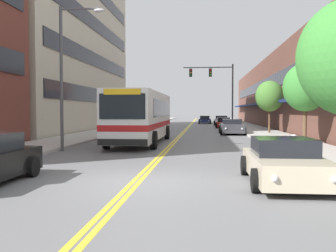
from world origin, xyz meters
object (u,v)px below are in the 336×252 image
at_px(car_charcoal_parked_left_near, 141,125).
at_px(car_champagne_parked_right_foreground, 284,162).
at_px(car_red_parked_right_far, 224,123).
at_px(fire_hydrant, 294,144).
at_px(street_tree_right_mid, 305,87).
at_px(city_bus, 142,115).
at_px(car_dark_grey_parked_right_end, 232,127).
at_px(car_slate_blue_parked_left_mid, 151,122).
at_px(car_navy_moving_lead, 205,120).
at_px(street_tree_right_far, 270,96).
at_px(car_white_parked_right_mid, 221,121).
at_px(street_lamp_left_near, 68,65).
at_px(traffic_signal_mast, 217,83).

height_order(car_charcoal_parked_left_near, car_champagne_parked_right_foreground, car_champagne_parked_right_foreground).
xyz_separation_m(car_red_parked_right_far, fire_hydrant, (1.60, -28.82, 0.01)).
bearing_deg(street_tree_right_mid, car_champagne_parked_right_foreground, -107.21).
bearing_deg(car_charcoal_parked_left_near, car_champagne_parked_right_foreground, -71.80).
distance_m(city_bus, car_dark_grey_parked_right_end, 11.60).
bearing_deg(car_slate_blue_parked_left_mid, car_red_parked_right_far, 10.65).
height_order(car_navy_moving_lead, street_tree_right_far, street_tree_right_far).
bearing_deg(car_white_parked_right_mid, car_red_parked_right_far, -90.61).
xyz_separation_m(street_lamp_left_near, street_tree_right_mid, (12.80, 3.95, -0.99)).
bearing_deg(car_slate_blue_parked_left_mid, city_bus, -83.34).
height_order(car_champagne_parked_right_foreground, street_tree_right_mid, street_tree_right_mid).
bearing_deg(fire_hydrant, car_dark_grey_parked_right_end, 95.29).
height_order(car_dark_grey_parked_right_end, traffic_signal_mast, traffic_signal_mast).
xyz_separation_m(city_bus, traffic_signal_mast, (5.39, 19.28, 3.40)).
bearing_deg(car_dark_grey_parked_right_end, fire_hydrant, -84.71).
relative_size(car_champagne_parked_right_foreground, street_tree_right_mid, 0.93).
height_order(car_charcoal_parked_left_near, car_red_parked_right_far, car_red_parked_right_far).
xyz_separation_m(car_slate_blue_parked_left_mid, street_tree_right_mid, (12.22, -21.68, 2.77)).
xyz_separation_m(car_slate_blue_parked_left_mid, car_champagne_parked_right_foreground, (8.63, -33.27, -0.07)).
bearing_deg(fire_hydrant, car_red_parked_right_far, 93.17).
distance_m(car_slate_blue_parked_left_mid, traffic_signal_mast, 9.06).
bearing_deg(street_lamp_left_near, city_bus, 60.88).
bearing_deg(street_tree_right_mid, fire_hydrant, -109.06).
xyz_separation_m(city_bus, car_navy_moving_lead, (4.10, 36.71, -1.22)).
height_order(street_tree_right_far, fire_hydrant, street_tree_right_far).
bearing_deg(car_slate_blue_parked_left_mid, street_tree_right_far, -41.25).
height_order(car_slate_blue_parked_left_mid, fire_hydrant, car_slate_blue_parked_left_mid).
height_order(car_dark_grey_parked_right_end, car_navy_moving_lead, car_dark_grey_parked_right_end).
xyz_separation_m(car_charcoal_parked_left_near, traffic_signal_mast, (7.75, 6.02, 4.62)).
height_order(car_white_parked_right_mid, street_lamp_left_near, street_lamp_left_near).
height_order(car_red_parked_right_far, traffic_signal_mast, traffic_signal_mast).
distance_m(car_slate_blue_parked_left_mid, street_lamp_left_near, 25.91).
relative_size(car_slate_blue_parked_left_mid, street_tree_right_mid, 0.93).
distance_m(car_charcoal_parked_left_near, car_red_parked_right_far, 12.31).
xyz_separation_m(car_slate_blue_parked_left_mid, car_red_parked_right_far, (8.72, 1.64, -0.09)).
bearing_deg(street_tree_right_mid, car_dark_grey_parked_right_end, 107.36).
height_order(car_white_parked_right_mid, car_red_parked_right_far, car_white_parked_right_mid).
relative_size(street_tree_right_mid, fire_hydrant, 5.30).
relative_size(car_red_parked_right_far, street_tree_right_mid, 0.91).
bearing_deg(car_champagne_parked_right_foreground, street_tree_right_mid, 72.79).
xyz_separation_m(city_bus, car_dark_grey_parked_right_end, (6.43, 9.58, -1.17)).
relative_size(car_dark_grey_parked_right_end, fire_hydrant, 5.35).
bearing_deg(car_navy_moving_lead, fire_hydrant, -84.96).
height_order(car_white_parked_right_mid, car_navy_moving_lead, car_white_parked_right_mid).
bearing_deg(traffic_signal_mast, car_white_parked_right_mid, 84.37).
height_order(car_red_parked_right_far, street_lamp_left_near, street_lamp_left_near).
relative_size(car_charcoal_parked_left_near, car_navy_moving_lead, 1.05).
height_order(car_champagne_parked_right_foreground, car_navy_moving_lead, car_champagne_parked_right_foreground).
xyz_separation_m(traffic_signal_mast, street_tree_right_far, (4.31, -9.55, -1.86)).
bearing_deg(street_tree_right_mid, car_slate_blue_parked_left_mid, 119.40).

